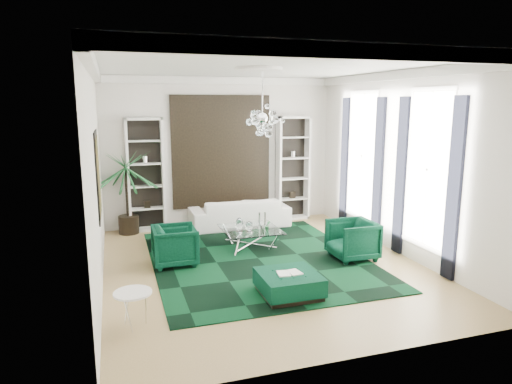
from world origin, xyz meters
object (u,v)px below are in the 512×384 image
object	(u,v)px
side_table	(134,310)
palm	(126,180)
armchair_right	(352,240)
armchair_left	(175,245)
coffee_table	(250,238)
ottoman_front	(289,284)
ottoman_side	(176,238)
sofa	(240,213)

from	to	relation	value
side_table	palm	bearing A→B (deg)	88.53
armchair_right	armchair_left	bearing A→B (deg)	-101.95
armchair_right	palm	xyz separation A→B (m)	(-4.29, 3.31, 0.93)
side_table	coffee_table	bearing A→B (deg)	48.68
coffee_table	ottoman_front	world-z (taller)	coffee_table
ottoman_side	side_table	size ratio (longest dim) A/B	1.65
sofa	armchair_left	bearing A→B (deg)	49.96
armchair_left	side_table	bearing A→B (deg)	159.10
sofa	palm	xyz separation A→B (m)	(-2.76, 0.23, 0.96)
ottoman_side	sofa	bearing A→B (deg)	33.71
ottoman_side	ottoman_front	distance (m)	3.50
armchair_right	coffee_table	size ratio (longest dim) A/B	0.72
sofa	coffee_table	bearing A→B (deg)	82.32
ottoman_side	palm	world-z (taller)	palm
armchair_left	ottoman_front	size ratio (longest dim) A/B	0.89
ottoman_front	armchair_right	bearing A→B (deg)	34.61
sofa	ottoman_side	world-z (taller)	sofa
sofa	armchair_left	distance (m)	3.05
armchair_right	palm	world-z (taller)	palm
armchair_right	ottoman_side	world-z (taller)	armchair_right
sofa	ottoman_front	bearing A→B (deg)	85.06
side_table	armchair_left	bearing A→B (deg)	69.10
sofa	armchair_right	bearing A→B (deg)	116.46
palm	ottoman_side	bearing A→B (deg)	-56.63
armchair_left	armchair_right	bearing A→B (deg)	-101.95
ottoman_side	side_table	xyz separation A→B (m)	(-1.07, -3.54, 0.06)
coffee_table	side_table	world-z (taller)	side_table
side_table	palm	world-z (taller)	palm
sofa	palm	distance (m)	2.93
sofa	armchair_left	size ratio (longest dim) A/B	2.93
armchair_right	palm	distance (m)	5.49
armchair_left	palm	world-z (taller)	palm
ottoman_side	palm	bearing A→B (deg)	123.37
coffee_table	side_table	distance (m)	4.01
armchair_left	ottoman_front	distance (m)	2.61
coffee_table	palm	size ratio (longest dim) A/B	0.46
sofa	palm	bearing A→B (deg)	-4.72
armchair_left	side_table	distance (m)	2.58
side_table	palm	xyz separation A→B (m)	(0.13, 4.97, 1.07)
armchair_right	palm	size ratio (longest dim) A/B	0.33
ottoman_side	ottoman_front	bearing A→B (deg)	-65.85
armchair_left	ottoman_side	size ratio (longest dim) A/B	0.97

